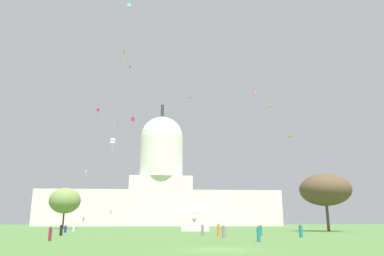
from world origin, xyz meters
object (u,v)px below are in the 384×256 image
(person_maroon_mid_center, at_px, (50,234))
(kite_turquoise_high, at_px, (118,123))
(tree_east_far, at_px, (325,190))
(kite_orange_mid, at_px, (271,109))
(kite_magenta_mid, at_px, (133,120))
(kite_cyan_high, at_px, (129,6))
(person_black_edge_west, at_px, (61,230))
(kite_red_high, at_px, (98,110))
(event_tent, at_px, (195,216))
(person_grey_deep_crowd, at_px, (203,230))
(kite_blue_low, at_px, (319,181))
(kite_green_low, at_px, (179,184))
(kite_white_mid, at_px, (112,142))
(person_teal_front_left, at_px, (261,230))
(kite_gold_high, at_px, (124,53))
(person_teal_mid_left, at_px, (301,231))
(kite_black_high, at_px, (131,68))
(tree_west_far, at_px, (65,201))
(person_navy_back_right, at_px, (65,229))
(person_orange_back_center, at_px, (219,230))
(person_white_lawn_far_right, at_px, (74,228))
(person_teal_near_tree_west, at_px, (259,234))
(kite_yellow_mid, at_px, (86,172))
(kite_lime_low, at_px, (287,138))
(kite_violet_high, at_px, (190,99))
(person_grey_near_tent, at_px, (224,232))
(kite_pink_high, at_px, (255,93))
(capitol_building, at_px, (161,188))

(person_maroon_mid_center, xyz_separation_m, kite_turquoise_high, (-9.55, 132.26, 47.31))
(tree_east_far, distance_m, kite_orange_mid, 33.43)
(kite_magenta_mid, xyz_separation_m, kite_cyan_high, (-1.89, -3.69, 30.31))
(person_black_edge_west, xyz_separation_m, kite_red_high, (-6.74, 61.61, 37.13))
(event_tent, distance_m, person_grey_deep_crowd, 28.61)
(event_tent, bearing_deg, kite_blue_low, -12.94)
(kite_green_low, relative_size, kite_magenta_mid, 1.17)
(kite_magenta_mid, relative_size, kite_white_mid, 1.08)
(person_teal_front_left, relative_size, kite_turquoise_high, 0.52)
(kite_gold_high, distance_m, kite_white_mid, 37.01)
(person_maroon_mid_center, bearing_deg, person_teal_mid_left, -47.49)
(kite_white_mid, distance_m, kite_black_high, 58.18)
(tree_west_far, height_order, kite_magenta_mid, kite_magenta_mid)
(person_navy_back_right, bearing_deg, event_tent, 98.19)
(person_orange_back_center, height_order, kite_green_low, kite_green_low)
(tree_west_far, xyz_separation_m, person_white_lawn_far_right, (11.44, -37.37, -7.62))
(kite_white_mid, xyz_separation_m, kite_black_high, (-0.13, 43.59, 38.53))
(person_teal_near_tree_west, bearing_deg, kite_yellow_mid, 86.87)
(event_tent, height_order, person_teal_front_left, event_tent)
(person_maroon_mid_center, height_order, person_teal_mid_left, person_teal_mid_left)
(tree_west_far, xyz_separation_m, kite_lime_low, (53.67, -51.90, 9.19))
(person_grey_deep_crowd, bearing_deg, kite_yellow_mid, -127.16)
(person_black_edge_west, distance_m, person_maroon_mid_center, 16.40)
(tree_east_far, relative_size, kite_white_mid, 3.94)
(kite_yellow_mid, distance_m, kite_violet_high, 61.60)
(person_teal_near_tree_west, distance_m, kite_blue_low, 46.86)
(kite_gold_high, distance_m, kite_orange_mid, 48.76)
(person_maroon_mid_center, height_order, person_teal_front_left, person_teal_front_left)
(tree_east_far, distance_m, kite_yellow_mid, 127.60)
(kite_violet_high, bearing_deg, person_teal_near_tree_west, 84.95)
(tree_east_far, xyz_separation_m, person_white_lawn_far_right, (-53.92, 3.66, -8.00))
(person_black_edge_west, xyz_separation_m, person_navy_back_right, (-3.45, 16.89, -0.11))
(person_grey_near_tent, height_order, kite_white_mid, kite_white_mid)
(person_white_lawn_far_right, bearing_deg, person_black_edge_west, -77.78)
(kite_violet_high, bearing_deg, person_orange_back_center, 83.99)
(kite_pink_high, xyz_separation_m, kite_cyan_high, (-50.57, -65.33, -0.58))
(person_teal_mid_left, bearing_deg, person_teal_front_left, -4.73)
(person_grey_deep_crowd, distance_m, kite_turquoise_high, 129.63)
(person_teal_mid_left, bearing_deg, capitol_building, -31.30)
(person_maroon_mid_center, bearing_deg, event_tent, 4.71)
(tree_east_far, bearing_deg, person_grey_deep_crowd, -142.25)
(person_teal_front_left, height_order, kite_orange_mid, kite_orange_mid)
(person_navy_back_right, relative_size, kite_yellow_mid, 0.52)
(person_teal_mid_left, xyz_separation_m, kite_green_low, (-10.52, 101.97, 16.26))
(person_black_edge_west, xyz_separation_m, kite_orange_mid, (45.87, 43.20, 33.09))
(kite_blue_low, bearing_deg, kite_turquoise_high, 16.73)
(kite_gold_high, height_order, kite_turquoise_high, kite_gold_high)
(person_orange_back_center, bearing_deg, person_navy_back_right, -115.83)
(person_grey_deep_crowd, bearing_deg, kite_turquoise_high, -132.50)
(person_white_lawn_far_right, distance_m, person_teal_mid_left, 49.65)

